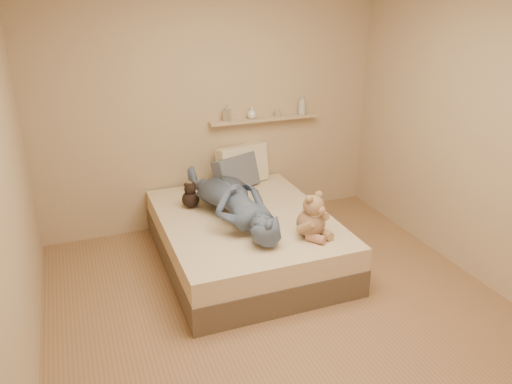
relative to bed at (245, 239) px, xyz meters
name	(u,v)px	position (x,y,z in m)	size (l,w,h in m)	color
room	(290,158)	(0.00, -0.93, 1.08)	(3.80, 3.80, 3.80)	#91684B
bed	(245,239)	(0.00, 0.00, 0.00)	(1.50, 1.90, 0.45)	brown
game_console	(264,230)	(-0.05, -0.58, 0.37)	(0.17, 0.11, 0.05)	#ADAEB4
teddy_bear	(313,219)	(0.39, -0.57, 0.39)	(0.32, 0.33, 0.40)	#8E714E
dark_plush	(190,197)	(-0.41, 0.38, 0.34)	(0.17, 0.17, 0.26)	black
pillow_cream	(242,165)	(0.27, 0.83, 0.43)	(0.55, 0.16, 0.40)	beige
pillow_grey	(236,173)	(0.15, 0.69, 0.40)	(0.50, 0.14, 0.34)	slate
person	(232,200)	(-0.11, 0.02, 0.40)	(0.54, 1.48, 0.35)	#45506D
wall_shelf	(264,119)	(0.55, 0.91, 0.88)	(1.20, 0.12, 0.03)	tan
shelf_bottles	(265,110)	(0.56, 0.91, 0.97)	(0.95, 0.12, 0.21)	silver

